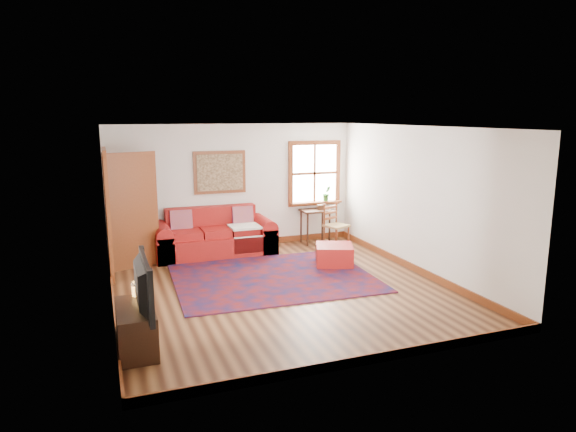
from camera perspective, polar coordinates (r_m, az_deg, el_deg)
name	(u,v)px	position (r m, az deg, el deg)	size (l,w,h in m)	color
ground	(279,287)	(8.18, -0.95, -7.92)	(5.50, 5.50, 0.00)	#3B1E10
room_envelope	(279,183)	(7.81, -1.03, 3.63)	(5.04, 5.54, 2.52)	silver
window	(316,180)	(10.98, 3.14, 4.06)	(1.18, 0.20, 1.38)	white
doorway	(124,210)	(9.23, -17.80, 0.62)	(0.89, 1.08, 2.14)	black
framed_artwork	(220,172)	(10.32, -7.58, 4.83)	(1.05, 0.07, 0.85)	brown
persian_rug	(273,277)	(8.62, -1.65, -6.83)	(3.24, 2.59, 0.02)	#5E0E0D
red_leather_sofa	(215,239)	(10.10, -8.16, -2.55)	(2.29, 0.95, 0.90)	maroon
red_ottoman	(334,255)	(9.34, 5.16, -4.34)	(0.65, 0.65, 0.37)	maroon
side_table	(315,215)	(10.81, 3.05, 0.06)	(0.60, 0.45, 0.72)	#321B10
ladder_back_chair	(335,224)	(10.52, 5.19, -0.85)	(0.54, 0.53, 0.91)	tan
media_cabinet	(136,328)	(6.31, -16.53, -11.89)	(0.42, 0.93, 0.51)	#321B10
television	(136,285)	(5.96, -16.53, -7.41)	(1.09, 0.14, 0.63)	black
candle_hurricane	(136,289)	(6.54, -16.49, -7.84)	(0.12, 0.12, 0.18)	silver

